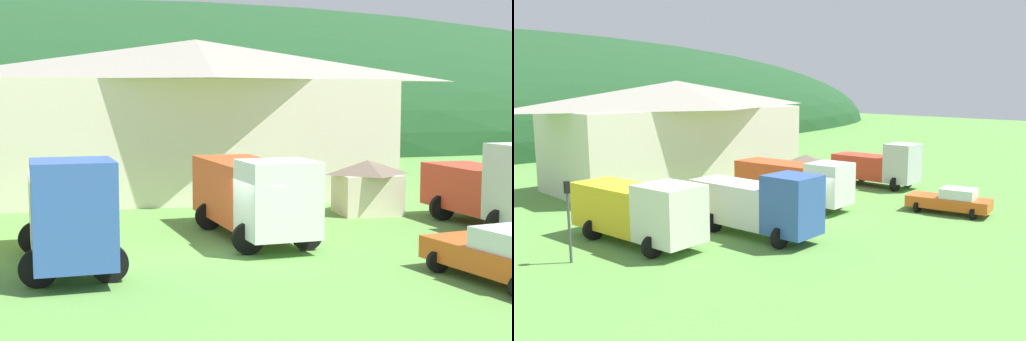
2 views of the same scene
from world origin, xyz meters
The scene contains 10 objects.
ground_plane centered at (0.00, 0.00, 0.00)m, with size 200.00×200.00×0.00m, color #5B9342.
forested_hill_backdrop centered at (0.00, 65.60, 0.00)m, with size 170.14×60.00×32.49m, color #1E4723.
depot_building centered at (0.60, 15.63, 4.34)m, with size 21.48×9.63×8.42m.
play_shed_cream centered at (7.41, 7.51, 1.27)m, with size 2.94×2.60×2.47m.
box_truck_blue centered at (-5.67, -0.85, 1.83)m, with size 3.53×8.05×3.60m.
heavy_rig_white centered at (0.99, 2.71, 1.76)m, with size 3.85×8.50×3.19m.
tow_truck_silver centered at (11.21, 2.88, 1.74)m, with size 3.59×7.12×3.57m.
service_pickup_orange centered at (6.64, -5.56, 0.83)m, with size 3.08×5.37×1.66m.
traffic_cone_near_pickup centered at (-4.10, 1.38, 0.00)m, with size 0.36×0.36×0.58m, color orange.
traffic_cone_mid_row centered at (-4.16, -2.31, 0.00)m, with size 0.36×0.36×0.58m, color orange.
Camera 1 is at (-4.83, -24.81, 5.40)m, focal length 52.60 mm.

